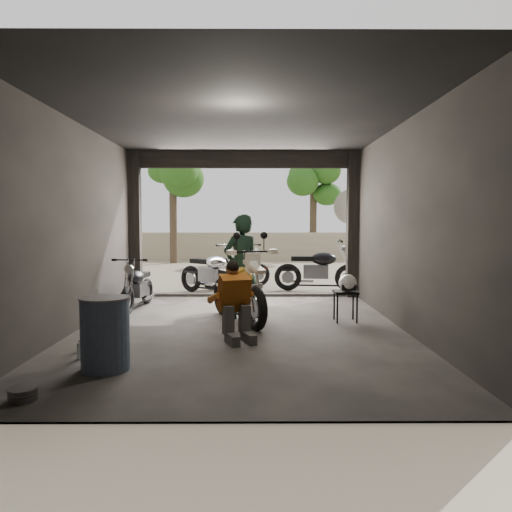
{
  "coord_description": "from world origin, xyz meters",
  "views": [
    {
      "loc": [
        0.19,
        -7.54,
        1.68
      ],
      "look_at": [
        0.24,
        0.6,
        1.12
      ],
      "focal_mm": 35.0,
      "sensor_mm": 36.0,
      "label": 1
    }
  ],
  "objects_px": {
    "left_bike": "(138,283)",
    "oil_drum": "(105,335)",
    "sign_post": "(351,223)",
    "rider": "(241,267)",
    "outside_bike_b": "(237,266)",
    "outside_bike_a": "(212,269)",
    "outside_bike_c": "(318,265)",
    "mechanic": "(236,303)",
    "stool": "(346,295)",
    "helmet": "(348,283)",
    "main_bike": "(238,285)"
  },
  "relations": [
    {
      "from": "left_bike",
      "to": "oil_drum",
      "type": "relative_size",
      "value": 1.79
    },
    {
      "from": "oil_drum",
      "to": "sign_post",
      "type": "distance_m",
      "value": 7.26
    },
    {
      "from": "left_bike",
      "to": "rider",
      "type": "distance_m",
      "value": 2.23
    },
    {
      "from": "left_bike",
      "to": "outside_bike_b",
      "type": "bearing_deg",
      "value": 64.87
    },
    {
      "from": "sign_post",
      "to": "oil_drum",
      "type": "bearing_deg",
      "value": -125.45
    },
    {
      "from": "outside_bike_a",
      "to": "rider",
      "type": "distance_m",
      "value": 2.97
    },
    {
      "from": "outside_bike_c",
      "to": "left_bike",
      "type": "bearing_deg",
      "value": 130.36
    },
    {
      "from": "mechanic",
      "to": "stool",
      "type": "height_order",
      "value": "mechanic"
    },
    {
      "from": "outside_bike_a",
      "to": "sign_post",
      "type": "bearing_deg",
      "value": -48.77
    },
    {
      "from": "left_bike",
      "to": "outside_bike_b",
      "type": "height_order",
      "value": "outside_bike_b"
    },
    {
      "from": "outside_bike_c",
      "to": "mechanic",
      "type": "relative_size",
      "value": 1.68
    },
    {
      "from": "outside_bike_c",
      "to": "sign_post",
      "type": "bearing_deg",
      "value": -117.1
    },
    {
      "from": "helmet",
      "to": "sign_post",
      "type": "xyz_separation_m",
      "value": [
        0.7,
        3.36,
        0.96
      ]
    },
    {
      "from": "outside_bike_a",
      "to": "oil_drum",
      "type": "height_order",
      "value": "outside_bike_a"
    },
    {
      "from": "outside_bike_b",
      "to": "helmet",
      "type": "relative_size",
      "value": 5.29
    },
    {
      "from": "oil_drum",
      "to": "rider",
      "type": "bearing_deg",
      "value": 64.33
    },
    {
      "from": "main_bike",
      "to": "stool",
      "type": "height_order",
      "value": "main_bike"
    },
    {
      "from": "helmet",
      "to": "main_bike",
      "type": "bearing_deg",
      "value": 163.2
    },
    {
      "from": "mechanic",
      "to": "sign_post",
      "type": "bearing_deg",
      "value": 42.21
    },
    {
      "from": "left_bike",
      "to": "outside_bike_a",
      "type": "bearing_deg",
      "value": 62.0
    },
    {
      "from": "outside_bike_c",
      "to": "sign_post",
      "type": "xyz_separation_m",
      "value": [
        0.69,
        -0.46,
        1.02
      ]
    },
    {
      "from": "mechanic",
      "to": "sign_post",
      "type": "distance_m",
      "value": 5.37
    },
    {
      "from": "outside_bike_c",
      "to": "helmet",
      "type": "distance_m",
      "value": 3.82
    },
    {
      "from": "rider",
      "to": "helmet",
      "type": "xyz_separation_m",
      "value": [
        1.76,
        -0.38,
        -0.23
      ]
    },
    {
      "from": "outside_bike_a",
      "to": "sign_post",
      "type": "height_order",
      "value": "sign_post"
    },
    {
      "from": "main_bike",
      "to": "helmet",
      "type": "bearing_deg",
      "value": -26.15
    },
    {
      "from": "mechanic",
      "to": "oil_drum",
      "type": "height_order",
      "value": "mechanic"
    },
    {
      "from": "helmet",
      "to": "rider",
      "type": "bearing_deg",
      "value": 153.05
    },
    {
      "from": "outside_bike_a",
      "to": "outside_bike_b",
      "type": "relative_size",
      "value": 1.06
    },
    {
      "from": "outside_bike_a",
      "to": "mechanic",
      "type": "relative_size",
      "value": 1.61
    },
    {
      "from": "left_bike",
      "to": "sign_post",
      "type": "height_order",
      "value": "sign_post"
    },
    {
      "from": "main_bike",
      "to": "outside_bike_c",
      "type": "height_order",
      "value": "main_bike"
    },
    {
      "from": "mechanic",
      "to": "helmet",
      "type": "relative_size",
      "value": 3.5
    },
    {
      "from": "helmet",
      "to": "sign_post",
      "type": "relative_size",
      "value": 0.13
    },
    {
      "from": "rider",
      "to": "sign_post",
      "type": "distance_m",
      "value": 3.93
    },
    {
      "from": "outside_bike_c",
      "to": "rider",
      "type": "distance_m",
      "value": 3.88
    },
    {
      "from": "outside_bike_b",
      "to": "left_bike",
      "type": "bearing_deg",
      "value": 122.8
    },
    {
      "from": "oil_drum",
      "to": "outside_bike_b",
      "type": "bearing_deg",
      "value": 80.0
    },
    {
      "from": "main_bike",
      "to": "left_bike",
      "type": "relative_size",
      "value": 1.27
    },
    {
      "from": "rider",
      "to": "sign_post",
      "type": "height_order",
      "value": "sign_post"
    },
    {
      "from": "outside_bike_b",
      "to": "helmet",
      "type": "bearing_deg",
      "value": 177.09
    },
    {
      "from": "outside_bike_b",
      "to": "stool",
      "type": "distance_m",
      "value": 4.74
    },
    {
      "from": "outside_bike_b",
      "to": "rider",
      "type": "bearing_deg",
      "value": 155.89
    },
    {
      "from": "outside_bike_a",
      "to": "helmet",
      "type": "distance_m",
      "value": 4.1
    },
    {
      "from": "outside_bike_a",
      "to": "stool",
      "type": "height_order",
      "value": "outside_bike_a"
    },
    {
      "from": "outside_bike_b",
      "to": "stool",
      "type": "relative_size",
      "value": 3.1
    },
    {
      "from": "stool",
      "to": "main_bike",
      "type": "bearing_deg",
      "value": 179.81
    },
    {
      "from": "sign_post",
      "to": "left_bike",
      "type": "bearing_deg",
      "value": -157.56
    },
    {
      "from": "sign_post",
      "to": "outside_bike_a",
      "type": "bearing_deg",
      "value": 179.72
    },
    {
      "from": "main_bike",
      "to": "outside_bike_b",
      "type": "xyz_separation_m",
      "value": [
        -0.16,
        4.32,
        -0.07
      ]
    }
  ]
}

